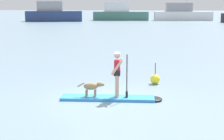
# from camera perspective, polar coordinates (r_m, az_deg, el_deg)

# --- Properties ---
(ground_plane) EXTENTS (400.00, 400.00, 0.00)m
(ground_plane) POSITION_cam_1_polar(r_m,az_deg,el_deg) (13.01, -0.70, -4.69)
(ground_plane) COLOR gray
(paddleboard) EXTENTS (3.70, 1.04, 0.10)m
(paddleboard) POSITION_cam_1_polar(r_m,az_deg,el_deg) (12.98, 0.31, -4.49)
(paddleboard) COLOR #338CD8
(paddleboard) RESTS_ON ground_plane
(person_paddler) EXTENTS (0.63, 0.51, 1.63)m
(person_paddler) POSITION_cam_1_polar(r_m,az_deg,el_deg) (12.75, 0.89, -0.17)
(person_paddler) COLOR tan
(person_paddler) RESTS_ON paddleboard
(dog) EXTENTS (0.99, 0.27, 0.54)m
(dog) POSITION_cam_1_polar(r_m,az_deg,el_deg) (12.95, -3.17, -2.67)
(dog) COLOR #997A51
(dog) RESTS_ON paddleboard
(moored_boat_starboard) EXTENTS (11.75, 6.18, 11.93)m
(moored_boat_starboard) POSITION_cam_1_polar(r_m,az_deg,el_deg) (74.64, -9.32, 8.84)
(moored_boat_starboard) COLOR navy
(moored_boat_starboard) RESTS_ON ground_plane
(moored_boat_outer) EXTENTS (12.11, 4.65, 12.22)m
(moored_boat_outer) POSITION_cam_1_polar(r_m,az_deg,el_deg) (78.55, 1.26, 9.00)
(moored_boat_outer) COLOR #3F7266
(moored_boat_outer) RESTS_ON ground_plane
(moored_boat_far_starboard) EXTENTS (12.52, 4.61, 9.71)m
(moored_boat_far_starboard) POSITION_cam_1_polar(r_m,az_deg,el_deg) (79.10, 11.09, 8.77)
(moored_boat_far_starboard) COLOR white
(moored_boat_far_starboard) RESTS_ON ground_plane
(marker_buoy) EXTENTS (0.42, 0.42, 0.92)m
(marker_buoy) POSITION_cam_1_polar(r_m,az_deg,el_deg) (15.55, 6.87, -1.45)
(marker_buoy) COLOR yellow
(marker_buoy) RESTS_ON ground_plane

